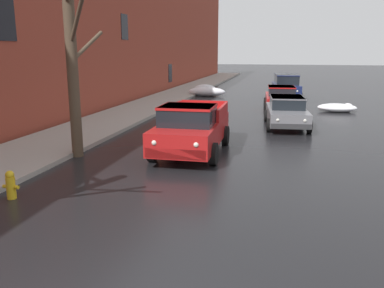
# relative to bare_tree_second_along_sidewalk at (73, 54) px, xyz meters

# --- Properties ---
(left_sidewalk_slab) EXTENTS (3.28, 80.00, 0.15)m
(left_sidewalk_slab) POSITION_rel_bare_tree_second_along_sidewalk_xyz_m (-1.77, 9.93, -3.32)
(left_sidewalk_slab) COLOR gray
(left_sidewalk_slab) RESTS_ON ground
(brick_townhouse_facade) EXTENTS (0.63, 80.00, 11.34)m
(brick_townhouse_facade) POSITION_rel_bare_tree_second_along_sidewalk_xyz_m (-3.91, 9.93, 2.27)
(brick_townhouse_facade) COLOR brown
(brick_townhouse_facade) RESTS_ON ground
(snow_bank_near_corner_left) EXTENTS (2.92, 1.09, 0.74)m
(snow_bank_near_corner_left) POSITION_rel_bare_tree_second_along_sidewalk_xyz_m (0.74, 19.05, -3.04)
(snow_bank_near_corner_left) COLOR white
(snow_bank_near_corner_left) RESTS_ON ground
(snow_bank_along_left_kerb) EXTENTS (2.22, 1.27, 0.51)m
(snow_bank_along_left_kerb) POSITION_rel_bare_tree_second_along_sidewalk_xyz_m (9.78, 12.73, -3.15)
(snow_bank_along_left_kerb) COLOR white
(snow_bank_along_left_kerb) RESTS_ON ground
(snow_bank_mid_block_left) EXTENTS (1.83, 0.93, 0.80)m
(snow_bank_mid_block_left) POSITION_rel_bare_tree_second_along_sidewalk_xyz_m (0.32, 20.50, -3.01)
(snow_bank_mid_block_left) COLOR white
(snow_bank_mid_block_left) RESTS_ON ground
(bare_tree_second_along_sidewalk) EXTENTS (1.33, 3.81, 6.39)m
(bare_tree_second_along_sidewalk) POSITION_rel_bare_tree_second_along_sidewalk_xyz_m (0.00, 0.00, 0.00)
(bare_tree_second_along_sidewalk) COLOR #4C3D2D
(bare_tree_second_along_sidewalk) RESTS_ON ground
(pickup_truck_red_approaching_near_lane) EXTENTS (2.28, 4.93, 1.76)m
(pickup_truck_red_approaching_near_lane) POSITION_rel_bare_tree_second_along_sidewalk_xyz_m (3.64, 1.27, -2.52)
(pickup_truck_red_approaching_near_lane) COLOR red
(pickup_truck_red_approaching_near_lane) RESTS_ON ground
(sedan_grey_parked_kerbside_close) EXTENTS (2.22, 4.49, 1.42)m
(sedan_grey_parked_kerbside_close) POSITION_rel_bare_tree_second_along_sidewalk_xyz_m (6.84, 7.19, -2.64)
(sedan_grey_parked_kerbside_close) COLOR slate
(sedan_grey_parked_kerbside_close) RESTS_ON ground
(sedan_red_parked_kerbside_mid) EXTENTS (2.20, 4.34, 1.42)m
(sedan_red_parked_kerbside_mid) POSITION_rel_bare_tree_second_along_sidewalk_xyz_m (6.49, 12.70, -2.64)
(sedan_red_parked_kerbside_mid) COLOR red
(sedan_red_parked_kerbside_mid) RESTS_ON ground
(suv_darkblue_parked_far_down_block) EXTENTS (2.30, 4.57, 1.82)m
(suv_darkblue_parked_far_down_block) POSITION_rel_bare_tree_second_along_sidewalk_xyz_m (6.73, 18.36, -2.41)
(suv_darkblue_parked_far_down_block) COLOR navy
(suv_darkblue_parked_far_down_block) RESTS_ON ground
(fire_hydrant) EXTENTS (0.42, 0.22, 0.71)m
(fire_hydrant) POSITION_rel_bare_tree_second_along_sidewalk_xyz_m (0.38, -4.07, -3.04)
(fire_hydrant) COLOR gold
(fire_hydrant) RESTS_ON ground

